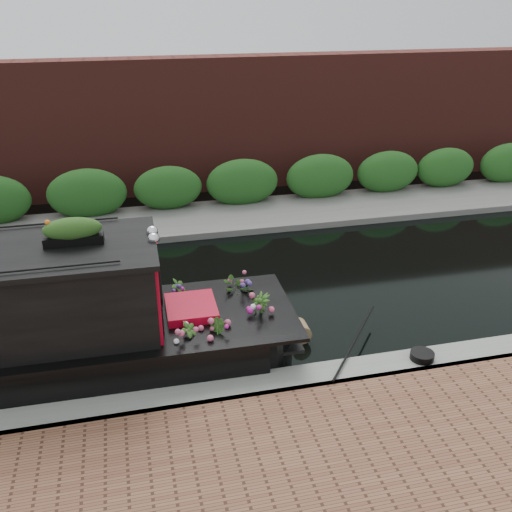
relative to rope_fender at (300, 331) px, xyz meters
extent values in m
plane|color=black|center=(-1.75, 1.91, -0.17)|extent=(80.00, 80.00, 0.00)
cube|color=gray|center=(-1.75, -1.39, -0.17)|extent=(40.00, 0.60, 0.50)
cube|color=slate|center=(-1.75, 6.11, -0.17)|extent=(40.00, 2.40, 0.34)
cube|color=#21551C|center=(-1.75, 7.01, -0.17)|extent=(40.00, 1.10, 2.80)
cube|color=#56231D|center=(-1.75, 9.11, -0.17)|extent=(40.00, 1.00, 8.00)
cube|color=red|center=(-2.48, 0.00, 1.31)|extent=(0.09, 1.82, 1.41)
cube|color=black|center=(-3.87, -0.93, 1.39)|extent=(0.94, 0.05, 0.57)
cube|color=red|center=(-1.94, 0.00, 0.56)|extent=(0.85, 0.95, 0.52)
sphere|color=white|center=(-2.47, -0.15, 2.13)|extent=(0.19, 0.19, 0.19)
sphere|color=white|center=(-2.47, 0.15, 2.13)|extent=(0.19, 0.19, 0.19)
cube|color=black|center=(-3.65, 0.00, 2.17)|extent=(0.89, 0.27, 0.14)
ellipsoid|color=orange|center=(-3.65, 0.00, 2.37)|extent=(0.97, 0.27, 0.25)
imported|color=#2D571D|center=(-2.07, -0.71, 0.60)|extent=(0.37, 0.38, 0.60)
imported|color=#2D571D|center=(-1.64, -0.76, 0.60)|extent=(0.33, 0.38, 0.60)
imported|color=#2D571D|center=(-0.99, 0.56, 0.60)|extent=(0.71, 0.71, 0.60)
imported|color=#2D571D|center=(-0.81, -0.28, 0.65)|extent=(0.50, 0.50, 0.71)
imported|color=#2D571D|center=(-2.07, 0.75, 0.60)|extent=(0.37, 0.39, 0.62)
cylinder|color=olive|center=(0.00, 0.00, 0.00)|extent=(0.34, 0.38, 0.34)
cylinder|color=black|center=(1.67, -1.39, 0.14)|extent=(0.40, 0.40, 0.12)
camera|label=1|loc=(-2.80, -8.34, 5.61)|focal=40.00mm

